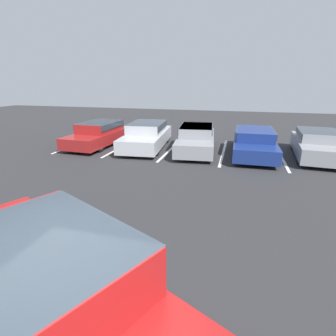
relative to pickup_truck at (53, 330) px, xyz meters
The scene contains 12 objects.
stall_stripe_a 13.12m from the pickup_truck, 121.62° to the left, with size 0.12×5.18×0.01m, color white.
stall_stripe_b 11.95m from the pickup_truck, 110.76° to the left, with size 0.12×5.18×0.01m, color white.
stall_stripe_c 11.29m from the pickup_truck, 98.10° to the left, with size 0.12×5.18×0.01m, color white.
stall_stripe_d 11.23m from the pickup_truck, 84.61° to the left, with size 0.12×5.18×0.01m, color white.
stall_stripe_e 11.78m from the pickup_truck, 71.69° to the left, with size 0.12×5.18×0.01m, color white.
pickup_truck is the anchor object (origin of this frame).
parked_sedan_a 12.29m from the pickup_truck, 116.86° to the left, with size 1.98×4.73×1.23m.
parked_sedan_b 11.37m from the pickup_truck, 104.68° to the left, with size 2.27×4.84×1.29m.
parked_sedan_c 11.04m from the pickup_truck, 91.62° to the left, with size 2.17×4.82×1.24m.
parked_sedan_d 11.25m from the pickup_truck, 77.56° to the left, with size 1.88×4.67×1.19m.
parked_sedan_e 12.30m from the pickup_truck, 65.30° to the left, with size 2.08×4.42×1.22m.
wheel_stop_curb 15.07m from the pickup_truck, 110.06° to the left, with size 1.76×0.20×0.14m, color #B7B2A8.
Camera 1 is at (1.58, -1.94, 3.30)m, focal length 28.00 mm.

